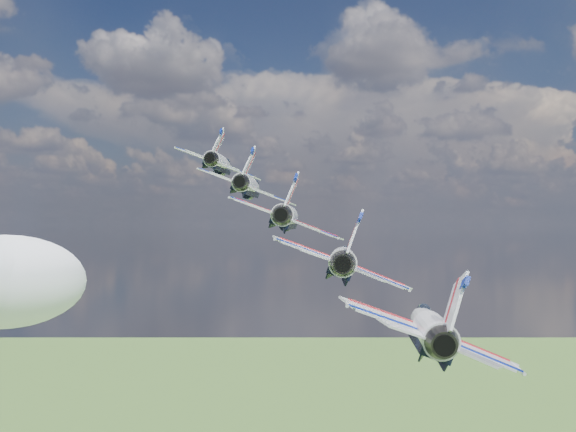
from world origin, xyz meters
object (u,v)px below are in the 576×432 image
(jet_0, at_px, (221,163))
(jet_2, at_px, (288,216))
(jet_3, at_px, (343,259))
(jet_4, at_px, (427,325))
(jet_1, at_px, (249,186))

(jet_0, xyz_separation_m, jet_2, (15.78, -18.99, -6.86))
(jet_3, distance_m, jet_4, 12.81)
(jet_0, height_order, jet_4, jet_0)
(jet_1, relative_size, jet_4, 1.00)
(jet_4, bearing_deg, jet_0, 114.32)
(jet_2, bearing_deg, jet_1, 114.32)
(jet_2, relative_size, jet_3, 1.00)
(jet_0, bearing_deg, jet_4, -65.68)
(jet_4, bearing_deg, jet_3, 114.32)
(jet_1, relative_size, jet_2, 1.00)
(jet_1, distance_m, jet_2, 12.81)
(jet_1, xyz_separation_m, jet_4, (23.68, -28.48, -10.29))
(jet_2, distance_m, jet_4, 25.63)
(jet_1, distance_m, jet_3, 25.63)
(jet_0, xyz_separation_m, jet_1, (7.89, -9.49, -3.43))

